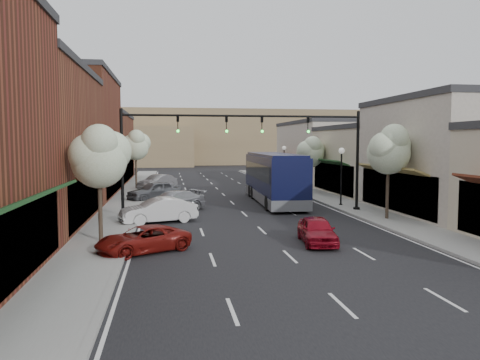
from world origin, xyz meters
name	(u,v)px	position (x,y,z in m)	size (l,w,h in m)	color
ground	(270,238)	(0.00, 0.00, 0.00)	(160.00, 160.00, 0.00)	black
sidewalk_left	(130,197)	(-8.40, 18.50, 0.07)	(2.80, 73.00, 0.15)	gray
sidewalk_right	(315,194)	(8.40, 18.50, 0.07)	(2.80, 73.00, 0.15)	gray
curb_left	(146,197)	(-7.00, 18.50, 0.07)	(0.25, 73.00, 0.17)	gray
curb_right	(301,194)	(7.00, 18.50, 0.07)	(0.25, 73.00, 0.17)	gray
bldg_left_midnear	(8,146)	(-14.23, 6.00, 4.66)	(10.14, 14.10, 9.40)	brown
bldg_left_midfar	(62,136)	(-14.24, 20.00, 5.40)	(10.14, 14.10, 10.90)	brown
bldg_left_far	(91,148)	(-14.22, 36.00, 4.16)	(10.14, 18.10, 8.40)	brown
bldg_right_midnear	(450,156)	(13.72, 6.00, 3.91)	(9.14, 12.10, 7.90)	#BFB3A3
bldg_right_midfar	(372,161)	(13.70, 18.00, 3.17)	(9.14, 12.10, 6.40)	#C2B49A
bldg_right_far	(323,152)	(13.71, 32.00, 3.66)	(9.14, 16.10, 7.40)	#BFB3A3
hill_far	(189,138)	(0.00, 90.00, 6.00)	(120.00, 30.00, 12.00)	#7A6647
hill_near	(70,147)	(-25.00, 78.00, 4.00)	(50.00, 20.00, 8.00)	#7A6647
signal_mast_right	(325,146)	(5.62, 8.00, 4.62)	(8.22, 0.46, 7.00)	black
signal_mast_left	(159,146)	(-5.62, 8.00, 4.62)	(8.22, 0.46, 7.00)	black
tree_right_near	(390,149)	(8.35, 3.94, 4.45)	(2.85, 2.65, 5.95)	#47382B
tree_right_far	(311,151)	(8.35, 19.94, 3.99)	(2.85, 2.65, 5.43)	#47382B
tree_left_near	(100,156)	(-8.25, -0.06, 4.22)	(2.85, 2.65, 5.69)	#47382B
tree_left_far	(136,145)	(-8.25, 25.94, 4.60)	(2.85, 2.65, 6.13)	#47382B
lamp_post_near	(341,167)	(7.80, 10.50, 3.01)	(0.44, 0.44, 4.44)	black
lamp_post_far	(284,159)	(7.80, 28.00, 3.01)	(0.44, 0.44, 4.44)	black
coach_bus	(274,177)	(3.32, 13.58, 2.05)	(3.27, 13.03, 3.95)	black
red_hatchback	(317,230)	(1.94, -1.69, 0.65)	(1.52, 3.79, 1.29)	maroon
parked_car_a	(143,239)	(-6.20, -2.23, 0.58)	(1.92, 4.17, 1.16)	maroon
parked_car_b	(158,210)	(-5.67, 5.41, 0.75)	(1.59, 4.56, 1.50)	silver
parked_car_c	(172,201)	(-4.80, 9.91, 0.72)	(2.01, 4.96, 1.44)	#9E9FA4
parked_car_d	(155,191)	(-6.20, 16.62, 0.80)	(1.88, 4.68, 1.59)	#575A5F
parked_car_e	(158,182)	(-6.13, 25.67, 0.76)	(1.62, 4.64, 1.53)	#949499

